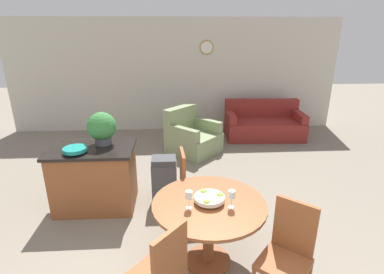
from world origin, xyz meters
The scene contains 14 objects.
wall_back centered at (0.00, 5.80, 1.35)m, with size 8.00×0.09×2.70m.
dining_table centered at (0.31, 1.03, 0.59)m, with size 1.17×1.17×0.76m.
dining_chair_near_left centered at (-0.17, 0.36, 0.53)m, with size 0.59×0.59×0.99m.
dining_chair_near_right centered at (0.98, 0.56, 0.53)m, with size 0.59×0.59×0.99m.
dining_chair_far_side centered at (0.17, 1.85, 0.53)m, with size 0.45×0.45×0.99m.
fruit_bowl centered at (0.31, 1.04, 0.81)m, with size 0.31×0.31×0.10m.
wine_glass_left centered at (0.09, 0.95, 0.90)m, with size 0.07×0.07×0.19m.
wine_glass_right centered at (0.51, 0.93, 0.90)m, with size 0.07×0.07×0.19m.
kitchen_island centered at (-1.17, 2.27, 0.46)m, with size 1.14×0.76×0.91m.
teal_bowl centered at (-1.33, 2.08, 0.95)m, with size 0.30×0.30×0.07m.
potted_plant centered at (-1.03, 2.39, 1.15)m, with size 0.39×0.39×0.46m.
trash_bin centered at (-0.19, 2.30, 0.35)m, with size 0.36×0.29×0.71m.
couch centered at (2.08, 5.06, 0.29)m, with size 1.80×0.99×0.84m.
armchair centered at (0.32, 4.23, 0.31)m, with size 1.25×1.25×0.92m.
Camera 1 is at (-0.03, -1.59, 2.42)m, focal length 28.00 mm.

